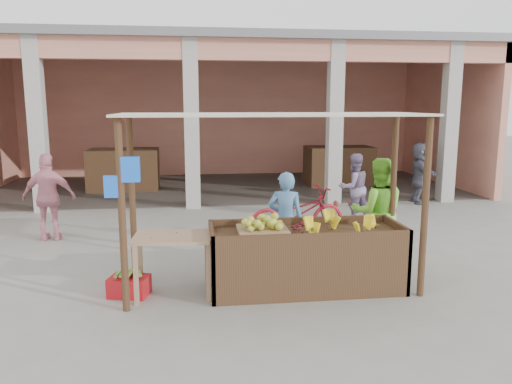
{
  "coord_description": "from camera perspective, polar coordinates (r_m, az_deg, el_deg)",
  "views": [
    {
      "loc": [
        -1.01,
        -6.39,
        2.51
      ],
      "look_at": [
        -0.03,
        1.2,
        1.15
      ],
      "focal_mm": 35.0,
      "sensor_mm": 36.0,
      "label": 1
    }
  ],
  "objects": [
    {
      "name": "shopper_b",
      "position": [
        9.92,
        -22.59,
        -0.25
      ],
      "size": [
        1.05,
        0.6,
        1.73
      ],
      "primitive_type": "imported",
      "rotation": [
        0.0,
        0.0,
        3.08
      ],
      "color": "pink",
      "rests_on": "ground"
    },
    {
      "name": "market_building",
      "position": [
        15.35,
        -3.44,
        10.78
      ],
      "size": [
        14.4,
        6.4,
        4.2
      ],
      "color": "#E19576",
      "rests_on": "ground"
    },
    {
      "name": "banana_heap",
      "position": [
        6.85,
        9.92,
        -3.62
      ],
      "size": [
        1.17,
        0.64,
        0.21
      ],
      "primitive_type": null,
      "color": "yellow",
      "rests_on": "fruit_stall"
    },
    {
      "name": "red_crate",
      "position": [
        6.92,
        -14.29,
        -10.38
      ],
      "size": [
        0.57,
        0.48,
        0.26
      ],
      "primitive_type": "cube",
      "rotation": [
        0.0,
        0.0,
        -0.27
      ],
      "color": "#B6131A",
      "rests_on": "ground"
    },
    {
      "name": "motorcycle",
      "position": [
        9.3,
        4.74,
        -2.33
      ],
      "size": [
        1.06,
        2.07,
        1.03
      ],
      "primitive_type": "imported",
      "rotation": [
        0.0,
        0.0,
        1.77
      ],
      "color": "maroon",
      "rests_on": "ground"
    },
    {
      "name": "shopper_f",
      "position": [
        10.88,
        11.12,
        0.86
      ],
      "size": [
        0.87,
        0.63,
        1.6
      ],
      "primitive_type": "imported",
      "rotation": [
        0.0,
        0.0,
        3.4
      ],
      "color": "slate",
      "rests_on": "ground"
    },
    {
      "name": "shopper_d",
      "position": [
        13.28,
        18.22,
        2.26
      ],
      "size": [
        0.92,
        1.61,
        1.63
      ],
      "primitive_type": "imported",
      "rotation": [
        0.0,
        0.0,
        1.36
      ],
      "color": "#4F4F5D",
      "rests_on": "ground"
    },
    {
      "name": "vendor_green",
      "position": [
        7.92,
        13.76,
        -1.97
      ],
      "size": [
        0.94,
        0.65,
        1.79
      ],
      "primitive_type": "imported",
      "rotation": [
        0.0,
        0.0,
        2.95
      ],
      "color": "#7DD837",
      "rests_on": "ground"
    },
    {
      "name": "ground",
      "position": [
        6.94,
        1.55,
        -11.13
      ],
      "size": [
        60.0,
        60.0,
        0.0
      ],
      "primitive_type": "plane",
      "color": "slate",
      "rests_on": "ground"
    },
    {
      "name": "plantain_bundle",
      "position": [
        6.86,
        -14.35,
        -9.07
      ],
      "size": [
        0.37,
        0.26,
        0.07
      ],
      "primitive_type": null,
      "color": "olive",
      "rests_on": "red_crate"
    },
    {
      "name": "papaya_pile",
      "position": [
        6.58,
        -9.57,
        -4.05
      ],
      "size": [
        0.73,
        0.42,
        0.21
      ],
      "primitive_type": null,
      "color": "#52892D",
      "rests_on": "side_table"
    },
    {
      "name": "fruit_stall",
      "position": [
        6.9,
        5.71,
        -7.79
      ],
      "size": [
        2.6,
        0.95,
        0.8
      ],
      "primitive_type": "cube",
      "color": "#4A321D",
      "rests_on": "ground"
    },
    {
      "name": "side_table",
      "position": [
        6.65,
        -9.51,
        -6.09
      ],
      "size": [
        1.05,
        0.75,
        0.81
      ],
      "rotation": [
        0.0,
        0.0,
        -0.08
      ],
      "color": "#A38162",
      "rests_on": "ground"
    },
    {
      "name": "melon_tray",
      "position": [
        6.71,
        0.74,
        -3.93
      ],
      "size": [
        0.67,
        0.58,
        0.18
      ],
      "color": "#99764F",
      "rests_on": "fruit_stall"
    },
    {
      "name": "vendor_blue",
      "position": [
        7.66,
        3.4,
        -2.84
      ],
      "size": [
        0.7,
        0.59,
        1.6
      ],
      "primitive_type": "imported",
      "rotation": [
        0.0,
        0.0,
        2.85
      ],
      "color": "#538AC0",
      "rests_on": "ground"
    },
    {
      "name": "produce_sacks",
      "position": [
        12.4,
        9.95,
        -0.18
      ],
      "size": [
        0.88,
        0.54,
        0.66
      ],
      "color": "maroon",
      "rests_on": "ground"
    },
    {
      "name": "stall_awning",
      "position": [
        6.55,
        1.42,
        5.41
      ],
      "size": [
        4.09,
        1.35,
        2.39
      ],
      "color": "#4A321D",
      "rests_on": "ground"
    },
    {
      "name": "berry_heap",
      "position": [
        6.79,
        5.25,
        -3.96
      ],
      "size": [
        0.43,
        0.35,
        0.14
      ],
      "primitive_type": "ellipsoid",
      "color": "maroon",
      "rests_on": "fruit_stall"
    }
  ]
}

